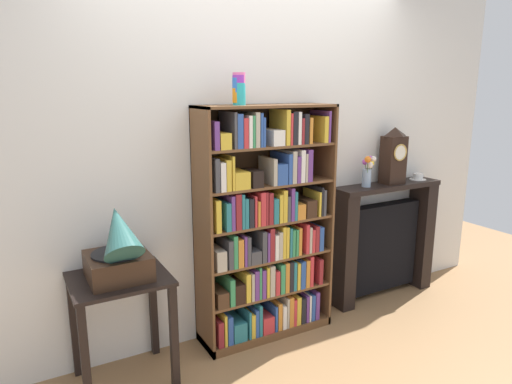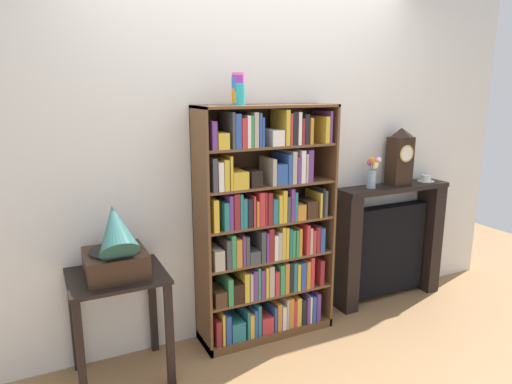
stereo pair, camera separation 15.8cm
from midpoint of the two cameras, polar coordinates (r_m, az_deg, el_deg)
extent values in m
cube|color=#997047|center=(3.43, 0.80, -18.06)|extent=(7.58, 6.40, 0.02)
cube|color=silver|center=(3.28, -0.72, 4.91)|extent=(4.58, 0.08, 2.60)
cube|color=brown|center=(2.99, -8.23, -5.34)|extent=(0.02, 0.31, 1.65)
cube|color=brown|center=(3.43, 6.80, -2.93)|extent=(0.02, 0.31, 1.65)
cube|color=#4C311C|center=(3.31, -1.45, -3.43)|extent=(0.97, 0.01, 1.65)
cube|color=brown|center=(3.05, -0.20, 10.75)|extent=(0.97, 0.31, 0.02)
cube|color=brown|center=(3.50, -0.18, -16.65)|extent=(0.97, 0.31, 0.06)
cube|color=maroon|center=(3.27, -6.74, -16.62)|extent=(0.04, 0.25, 0.18)
cube|color=gold|center=(3.27, -6.12, -16.21)|extent=(0.02, 0.24, 0.22)
cube|color=#2D519E|center=(3.28, -5.55, -16.22)|extent=(0.04, 0.24, 0.20)
cube|color=teal|center=(3.33, -4.28, -16.46)|extent=(0.10, 0.24, 0.14)
cube|color=teal|center=(3.33, -3.04, -15.75)|extent=(0.02, 0.22, 0.20)
cube|color=gold|center=(3.36, -2.76, -15.71)|extent=(0.03, 0.26, 0.18)
cube|color=#2D519E|center=(3.36, -2.22, -15.46)|extent=(0.03, 0.24, 0.20)
cube|color=teal|center=(3.35, -1.67, -15.26)|extent=(0.02, 0.21, 0.23)
cube|color=#C63338|center=(3.41, -0.73, -15.73)|extent=(0.09, 0.23, 0.12)
cube|color=#2D519E|center=(3.42, 0.20, -14.99)|extent=(0.02, 0.23, 0.19)
cube|color=orange|center=(3.44, 0.62, -14.71)|extent=(0.03, 0.25, 0.20)
cube|color=white|center=(3.45, 1.31, -14.85)|extent=(0.03, 0.22, 0.18)
cube|color=#B2A893|center=(3.45, 1.80, -14.42)|extent=(0.02, 0.21, 0.23)
cube|color=orange|center=(3.46, 2.21, -14.28)|extent=(0.04, 0.21, 0.23)
cube|color=#C63338|center=(3.49, 2.64, -14.32)|extent=(0.02, 0.22, 0.20)
cube|color=gold|center=(3.50, 3.04, -14.06)|extent=(0.04, 0.23, 0.22)
cube|color=black|center=(3.52, 3.71, -14.10)|extent=(0.04, 0.22, 0.20)
cube|color=#663884|center=(3.54, 4.17, -13.84)|extent=(0.02, 0.23, 0.21)
cube|color=white|center=(3.57, 4.33, -13.66)|extent=(0.02, 0.26, 0.21)
cube|color=#2D519E|center=(3.58, 4.82, -13.65)|extent=(0.03, 0.24, 0.20)
cube|color=#663884|center=(3.59, 5.40, -13.45)|extent=(0.03, 0.23, 0.22)
cube|color=brown|center=(3.36, -0.18, -12.18)|extent=(0.93, 0.29, 0.02)
cube|color=#472D1C|center=(3.14, -6.28, -12.90)|extent=(0.08, 0.19, 0.11)
cube|color=#388E56|center=(3.17, -5.35, -11.84)|extent=(0.04, 0.24, 0.19)
cube|color=black|center=(3.17, -4.15, -12.23)|extent=(0.08, 0.18, 0.14)
cube|color=gold|center=(3.21, -3.42, -11.28)|extent=(0.03, 0.25, 0.20)
cube|color=#B2A893|center=(3.22, -2.78, -11.25)|extent=(0.02, 0.24, 0.20)
cube|color=#663884|center=(3.22, -2.16, -11.13)|extent=(0.03, 0.21, 0.21)
cube|color=#388E56|center=(3.24, -1.88, -10.78)|extent=(0.02, 0.24, 0.23)
cube|color=#663884|center=(3.26, -1.42, -10.89)|extent=(0.03, 0.24, 0.21)
cube|color=gold|center=(3.28, -1.02, -10.58)|extent=(0.02, 0.27, 0.22)
cube|color=#B2A893|center=(3.29, -0.47, -10.44)|extent=(0.04, 0.27, 0.22)
cube|color=#C63338|center=(3.31, 0.34, -10.76)|extent=(0.03, 0.23, 0.18)
cube|color=#388E56|center=(3.32, 0.92, -10.27)|extent=(0.04, 0.25, 0.22)
cube|color=orange|center=(3.35, 1.40, -10.04)|extent=(0.03, 0.27, 0.22)
cube|color=black|center=(3.35, 2.12, -10.05)|extent=(0.03, 0.22, 0.22)
cube|color=teal|center=(3.38, 2.38, -9.90)|extent=(0.02, 0.27, 0.21)
cube|color=gold|center=(3.39, 2.93, -9.94)|extent=(0.02, 0.25, 0.20)
cube|color=#2D519E|center=(3.40, 3.56, -9.83)|extent=(0.04, 0.23, 0.21)
cube|color=orange|center=(3.41, 4.26, -9.76)|extent=(0.03, 0.20, 0.21)
cube|color=#C63338|center=(3.43, 4.68, -9.42)|extent=(0.03, 0.22, 0.23)
cube|color=maroon|center=(3.50, 5.63, -9.33)|extent=(0.03, 0.26, 0.19)
cube|color=brown|center=(3.26, -0.19, -8.00)|extent=(0.93, 0.29, 0.02)
cube|color=#B2A893|center=(3.03, -6.53, -8.21)|extent=(0.07, 0.19, 0.14)
cube|color=#424247|center=(3.05, -5.47, -7.43)|extent=(0.03, 0.21, 0.19)
cube|color=#388E56|center=(3.07, -4.99, -7.01)|extent=(0.03, 0.24, 0.22)
cube|color=orange|center=(3.08, -4.24, -7.23)|extent=(0.04, 0.22, 0.19)
cube|color=#663884|center=(3.10, -3.71, -6.95)|extent=(0.02, 0.23, 0.21)
cube|color=#424247|center=(3.12, -3.40, -6.86)|extent=(0.03, 0.26, 0.20)
cube|color=#424247|center=(3.14, -2.26, -7.78)|extent=(0.08, 0.21, 0.09)
cube|color=#424247|center=(3.16, -1.37, -6.44)|extent=(0.03, 0.24, 0.22)
cube|color=#663884|center=(3.18, -0.95, -6.39)|extent=(0.02, 0.26, 0.21)
cube|color=maroon|center=(3.18, -0.35, -6.18)|extent=(0.04, 0.22, 0.23)
cube|color=white|center=(3.20, 0.31, -6.57)|extent=(0.03, 0.21, 0.18)
cube|color=#B2A893|center=(3.21, 0.79, -6.34)|extent=(0.03, 0.21, 0.19)
cube|color=gold|center=(3.24, 1.00, -5.84)|extent=(0.02, 0.26, 0.23)
cube|color=gold|center=(3.25, 1.41, -5.83)|extent=(0.02, 0.26, 0.22)
cube|color=teal|center=(3.26, 1.95, -5.91)|extent=(0.02, 0.24, 0.21)
cube|color=#388E56|center=(3.27, 2.33, -5.98)|extent=(0.02, 0.23, 0.19)
cube|color=#388E56|center=(3.27, 2.87, -5.98)|extent=(0.02, 0.21, 0.19)
cube|color=orange|center=(3.30, 3.10, -5.76)|extent=(0.02, 0.24, 0.20)
cube|color=#C63338|center=(3.33, 3.97, -5.42)|extent=(0.03, 0.25, 0.22)
cube|color=#B2A893|center=(3.35, 4.35, -5.56)|extent=(0.02, 0.25, 0.19)
cube|color=#C63338|center=(3.35, 4.88, -5.72)|extent=(0.02, 0.22, 0.17)
cube|color=maroon|center=(3.37, 5.38, -5.50)|extent=(0.03, 0.21, 0.19)
cube|color=#2D519E|center=(3.41, 5.70, -5.38)|extent=(0.04, 0.25, 0.18)
cube|color=brown|center=(3.18, -0.19, -3.58)|extent=(0.93, 0.29, 0.02)
cube|color=gold|center=(2.96, -7.26, -2.61)|extent=(0.03, 0.27, 0.21)
cube|color=teal|center=(2.96, -5.77, -2.81)|extent=(0.03, 0.21, 0.18)
cube|color=#663884|center=(2.97, -5.21, -2.35)|extent=(0.02, 0.21, 0.23)
cube|color=maroon|center=(3.01, -4.73, -2.08)|extent=(0.04, 0.26, 0.23)
cube|color=teal|center=(3.01, -4.05, -2.10)|extent=(0.02, 0.23, 0.23)
cube|color=teal|center=(3.02, -3.56, -2.36)|extent=(0.03, 0.22, 0.20)
cube|color=black|center=(3.05, -3.09, -2.24)|extent=(0.03, 0.25, 0.19)
cube|color=#C63338|center=(3.04, -2.41, -2.12)|extent=(0.02, 0.21, 0.21)
cube|color=orange|center=(3.08, -2.19, -2.30)|extent=(0.02, 0.26, 0.17)
cube|color=#C63338|center=(3.08, -1.65, -1.74)|extent=(0.04, 0.25, 0.23)
cube|color=maroon|center=(3.10, -1.22, -1.67)|extent=(0.02, 0.26, 0.22)
cube|color=maroon|center=(3.10, -0.61, -1.73)|extent=(0.03, 0.24, 0.22)
cube|color=teal|center=(3.14, -0.06, -1.98)|extent=(0.04, 0.26, 0.17)
cube|color=gold|center=(3.15, 0.58, -1.70)|extent=(0.03, 0.25, 0.20)
cube|color=gold|center=(3.15, 1.24, -1.45)|extent=(0.03, 0.22, 0.22)
cube|color=#424247|center=(3.16, 1.80, -1.82)|extent=(0.02, 0.20, 0.18)
cube|color=#663884|center=(3.18, 2.21, -1.27)|extent=(0.03, 0.22, 0.23)
cube|color=teal|center=(3.19, 2.66, -1.46)|extent=(0.02, 0.21, 0.20)
cube|color=orange|center=(3.22, 3.43, -2.20)|extent=(0.07, 0.19, 0.11)
cube|color=#382316|center=(3.27, 4.65, -1.83)|extent=(0.09, 0.21, 0.12)
cube|color=gold|center=(3.30, 5.67, -1.24)|extent=(0.02, 0.21, 0.18)
cube|color=black|center=(3.32, 5.82, -0.88)|extent=(0.02, 0.24, 0.21)
cube|color=#424247|center=(3.33, 6.18, -1.03)|extent=(0.02, 0.23, 0.19)
cube|color=brown|center=(3.11, -0.19, 1.06)|extent=(0.93, 0.29, 0.02)
cube|color=#424247|center=(2.88, -7.29, 2.31)|extent=(0.03, 0.22, 0.21)
cube|color=white|center=(2.92, -6.73, 2.19)|extent=(0.04, 0.27, 0.18)
cube|color=gold|center=(2.92, -5.97, 2.35)|extent=(0.03, 0.25, 0.20)
cube|color=gold|center=(2.92, -5.31, 2.59)|extent=(0.02, 0.23, 0.22)
cube|color=gold|center=(2.94, -3.99, 1.63)|extent=(0.11, 0.19, 0.11)
cube|color=black|center=(2.99, -2.00, 1.80)|extent=(0.08, 0.18, 0.11)
cube|color=#B2A893|center=(3.05, 0.00, 2.71)|extent=(0.03, 0.21, 0.18)
cube|color=#2D519E|center=(3.07, 1.03, 2.42)|extent=(0.08, 0.19, 0.14)
cube|color=#2D519E|center=(3.13, 1.71, 3.16)|extent=(0.03, 0.25, 0.20)
cube|color=#B2A893|center=(3.13, 2.33, 3.34)|extent=(0.03, 0.23, 0.22)
cube|color=#663884|center=(3.17, 2.77, 3.08)|extent=(0.03, 0.25, 0.18)
cube|color=white|center=(3.17, 3.44, 3.45)|extent=(0.03, 0.22, 0.22)
cube|color=#B2A893|center=(3.19, 3.81, 3.29)|extent=(0.02, 0.24, 0.20)
cube|color=#663884|center=(3.21, 4.14, 3.58)|extent=(0.04, 0.26, 0.22)
cube|color=brown|center=(3.07, -0.20, 5.86)|extent=(0.93, 0.29, 0.02)
cube|color=#663884|center=(2.84, -7.37, 7.14)|extent=(0.03, 0.22, 0.17)
cube|color=gold|center=(2.85, -6.09, 6.45)|extent=(0.07, 0.18, 0.10)
cube|color=#424247|center=(2.90, -5.15, 7.82)|extent=(0.02, 0.24, 0.23)
cube|color=#2D519E|center=(2.92, -4.58, 7.74)|extent=(0.04, 0.24, 0.21)
cube|color=#C63338|center=(2.93, -3.81, 7.51)|extent=(0.03, 0.23, 0.19)
cube|color=white|center=(2.95, -3.33, 7.70)|extent=(0.02, 0.25, 0.20)
cube|color=#388E56|center=(2.95, -2.83, 7.71)|extent=(0.02, 0.23, 0.20)
cube|color=#B2A893|center=(2.96, -2.33, 7.91)|extent=(0.03, 0.23, 0.22)
cube|color=#2D519E|center=(2.97, -1.73, 7.88)|extent=(0.02, 0.21, 0.22)
cube|color=#2D519E|center=(2.98, -1.45, 7.63)|extent=(0.02, 0.22, 0.19)
cube|color=white|center=(3.04, 0.44, 6.93)|extent=(0.09, 0.21, 0.10)
cube|color=gold|center=(3.07, 1.49, 8.20)|extent=(0.03, 0.23, 0.23)
cube|color=#C63338|center=(3.09, 1.89, 8.01)|extent=(0.02, 0.23, 0.21)
cube|color=black|center=(3.11, 2.31, 8.12)|extent=(0.03, 0.24, 0.22)
cube|color=white|center=(3.12, 2.96, 8.11)|extent=(0.02, 0.22, 0.22)
cube|color=maroon|center=(3.14, 3.30, 7.75)|extent=(0.02, 0.24, 0.17)
cube|color=black|center=(3.16, 3.70, 8.02)|extent=(0.03, 0.25, 0.20)
cube|color=orange|center=(3.18, 4.25, 7.82)|extent=(0.02, 0.25, 0.18)
cube|color=gold|center=(3.25, 6.21, 7.92)|extent=(0.03, 0.24, 0.18)
cube|color=#663884|center=(3.26, 6.65, 8.25)|extent=(0.02, 0.23, 0.22)
cylinder|color=#28B2B7|center=(2.93, -3.71, 11.69)|extent=(0.08, 0.08, 0.09)
cylinder|color=orange|center=(2.93, -3.78, 12.00)|extent=(0.08, 0.08, 0.09)
cylinder|color=#28B2B7|center=(2.93, -3.72, 12.32)|extent=(0.08, 0.08, 0.09)
cylinder|color=#28B2B7|center=(2.93, -3.74, 12.63)|extent=(0.08, 0.08, 0.09)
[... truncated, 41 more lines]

